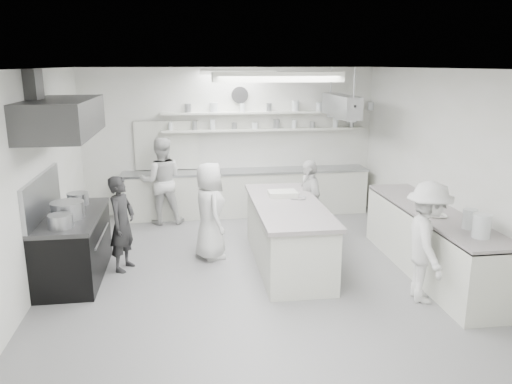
{
  "coord_description": "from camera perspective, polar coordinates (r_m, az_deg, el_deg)",
  "views": [
    {
      "loc": [
        -0.93,
        -6.81,
        3.07
      ],
      "look_at": [
        0.13,
        0.6,
        1.14
      ],
      "focal_mm": 35.16,
      "sensor_mm": 36.0,
      "label": 1
    }
  ],
  "objects": [
    {
      "name": "floor",
      "position": [
        7.53,
        -0.31,
        -9.71
      ],
      "size": [
        6.0,
        7.0,
        0.02
      ],
      "primitive_type": "cube",
      "color": "gray",
      "rests_on": "ground"
    },
    {
      "name": "ceiling",
      "position": [
        6.88,
        -0.34,
        13.92
      ],
      "size": [
        6.0,
        7.0,
        0.02
      ],
      "primitive_type": "cube",
      "color": "silver",
      "rests_on": "wall_back"
    },
    {
      "name": "wall_back",
      "position": [
        10.47,
        -2.94,
        5.77
      ],
      "size": [
        6.0,
        0.04,
        3.0
      ],
      "primitive_type": "cube",
      "color": "silver",
      "rests_on": "floor"
    },
    {
      "name": "wall_front",
      "position": [
        3.78,
        7.03,
        -10.19
      ],
      "size": [
        6.0,
        0.04,
        3.0
      ],
      "primitive_type": "cube",
      "color": "silver",
      "rests_on": "floor"
    },
    {
      "name": "wall_left",
      "position": [
        7.29,
        -24.39,
        0.68
      ],
      "size": [
        0.04,
        7.0,
        3.0
      ],
      "primitive_type": "cube",
      "color": "silver",
      "rests_on": "floor"
    },
    {
      "name": "wall_right",
      "position": [
        8.02,
        21.44,
        2.13
      ],
      "size": [
        0.04,
        7.0,
        3.0
      ],
      "primitive_type": "cube",
      "color": "silver",
      "rests_on": "floor"
    },
    {
      "name": "stove",
      "position": [
        7.85,
        -19.99,
        -5.98
      ],
      "size": [
        0.8,
        1.8,
        0.9
      ],
      "primitive_type": "cube",
      "color": "black",
      "rests_on": "floor"
    },
    {
      "name": "exhaust_hood",
      "position": [
        7.44,
        -21.25,
        7.9
      ],
      "size": [
        0.85,
        2.0,
        0.5
      ],
      "primitive_type": "cube",
      "color": "#3D3D3D",
      "rests_on": "wall_left"
    },
    {
      "name": "back_counter",
      "position": [
        10.42,
        -1.07,
        -0.09
      ],
      "size": [
        5.0,
        0.6,
        0.92
      ],
      "primitive_type": "cube",
      "color": "silver",
      "rests_on": "floor"
    },
    {
      "name": "shelf_lower",
      "position": [
        10.4,
        0.98,
        7.12
      ],
      "size": [
        4.2,
        0.26,
        0.04
      ],
      "primitive_type": "cube",
      "color": "silver",
      "rests_on": "wall_back"
    },
    {
      "name": "shelf_upper",
      "position": [
        10.36,
        0.99,
        9.04
      ],
      "size": [
        4.2,
        0.26,
        0.04
      ],
      "primitive_type": "cube",
      "color": "silver",
      "rests_on": "wall_back"
    },
    {
      "name": "pass_through_window",
      "position": [
        10.43,
        -10.09,
        5.25
      ],
      "size": [
        1.3,
        0.04,
        1.0
      ],
      "primitive_type": "cube",
      "color": "black",
      "rests_on": "wall_back"
    },
    {
      "name": "wall_clock",
      "position": [
        10.35,
        -1.87,
        10.97
      ],
      "size": [
        0.32,
        0.05,
        0.32
      ],
      "primitive_type": "cylinder",
      "rotation": [
        1.57,
        0.0,
        0.0
      ],
      "color": "silver",
      "rests_on": "wall_back"
    },
    {
      "name": "right_counter",
      "position": [
        7.96,
        19.26,
        -5.49
      ],
      "size": [
        0.74,
        3.3,
        0.94
      ],
      "primitive_type": "cube",
      "color": "silver",
      "rests_on": "floor"
    },
    {
      "name": "pot_rack",
      "position": [
        9.7,
        9.64,
        9.66
      ],
      "size": [
        0.3,
        1.6,
        0.4
      ],
      "primitive_type": "cube",
      "color": "#9B9EA1",
      "rests_on": "ceiling"
    },
    {
      "name": "light_fixture_front",
      "position": [
        5.1,
        2.48,
        12.96
      ],
      "size": [
        1.3,
        0.25,
        0.1
      ],
      "primitive_type": "cube",
      "color": "silver",
      "rests_on": "ceiling"
    },
    {
      "name": "light_fixture_rear",
      "position": [
        8.66,
        -2.0,
        13.55
      ],
      "size": [
        1.3,
        0.25,
        0.1
      ],
      "primitive_type": "cube",
      "color": "silver",
      "rests_on": "ceiling"
    },
    {
      "name": "prep_island",
      "position": [
        7.84,
        3.6,
        -4.96
      ],
      "size": [
        0.97,
        2.56,
        0.94
      ],
      "primitive_type": "cube",
      "rotation": [
        0.0,
        0.0,
        -0.01
      ],
      "color": "silver",
      "rests_on": "floor"
    },
    {
      "name": "stove_pot",
      "position": [
        7.52,
        -20.63,
        -2.11
      ],
      "size": [
        0.46,
        0.46,
        0.28
      ],
      "primitive_type": "cylinder",
      "color": "#9B9EA1",
      "rests_on": "stove"
    },
    {
      "name": "cook_stove",
      "position": [
        7.82,
        -14.98,
        -3.49
      ],
      "size": [
        0.52,
        0.62,
        1.46
      ],
      "primitive_type": "imported",
      "rotation": [
        0.0,
        0.0,
        1.19
      ],
      "color": "#242424",
      "rests_on": "floor"
    },
    {
      "name": "cook_back",
      "position": [
        9.92,
        -10.69,
        1.24
      ],
      "size": [
        0.84,
        0.67,
        1.7
      ],
      "primitive_type": "imported",
      "rotation": [
        0.0,
        0.0,
        -3.11
      ],
      "color": "silver",
      "rests_on": "floor"
    },
    {
      "name": "cook_island_left",
      "position": [
        8.04,
        -5.28,
        -2.16
      ],
      "size": [
        0.66,
        0.86,
        1.57
      ],
      "primitive_type": "imported",
      "rotation": [
        0.0,
        0.0,
        1.79
      ],
      "color": "silver",
      "rests_on": "floor"
    },
    {
      "name": "cook_island_right",
      "position": [
        8.62,
        6.04,
        -1.27
      ],
      "size": [
        0.45,
        0.91,
        1.5
      ],
      "primitive_type": "imported",
      "rotation": [
        0.0,
        0.0,
        -1.47
      ],
      "color": "silver",
      "rests_on": "floor"
    },
    {
      "name": "cook_right",
      "position": [
        6.92,
        18.87,
        -5.44
      ],
      "size": [
        0.81,
        1.15,
        1.62
      ],
      "primitive_type": "imported",
      "rotation": [
        0.0,
        0.0,
        1.36
      ],
      "color": "silver",
      "rests_on": "floor"
    },
    {
      "name": "bowl_island_a",
      "position": [
        8.01,
        4.79,
        -0.82
      ],
      "size": [
        0.32,
        0.32,
        0.06
      ],
      "primitive_type": "imported",
      "rotation": [
        0.0,
        0.0,
        -0.29
      ],
      "color": "#9B9EA1",
      "rests_on": "prep_island"
    },
    {
      "name": "bowl_island_b",
      "position": [
        8.27,
        4.31,
        -0.32
      ],
      "size": [
        0.27,
        0.27,
        0.06
      ],
      "primitive_type": "imported",
      "rotation": [
        0.0,
        0.0,
        -0.43
      ],
      "color": "silver",
      "rests_on": "prep_island"
    },
    {
      "name": "bowl_right",
      "position": [
        7.52,
        19.94,
        -2.68
      ],
      "size": [
        0.31,
        0.31,
        0.06
      ],
      "primitive_type": "imported",
      "rotation": [
        0.0,
        0.0,
        -0.29
      ],
      "color": "silver",
      "rests_on": "right_counter"
    }
  ]
}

